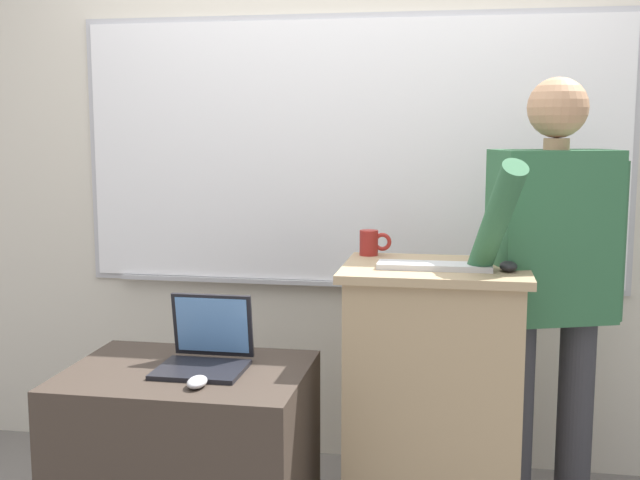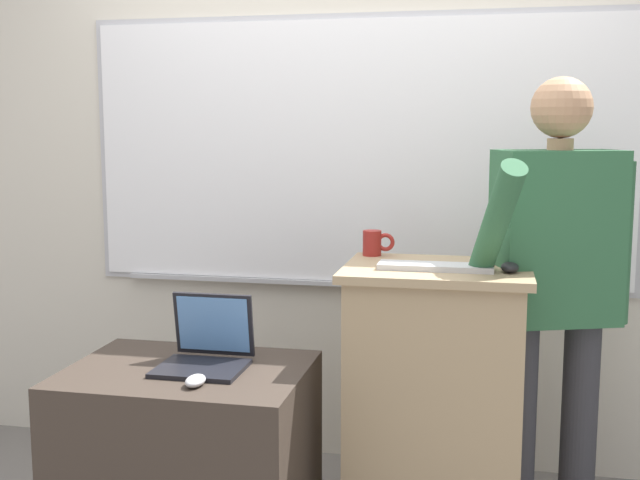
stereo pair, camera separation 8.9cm
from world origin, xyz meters
The scene contains 9 objects.
back_wall centered at (0.00, 1.30, 1.34)m, with size 6.40×0.17×2.66m.
lectern_podium centered at (0.44, 0.55, 0.52)m, with size 0.65×0.51×1.03m.
side_desk centered at (-0.38, 0.23, 0.35)m, with size 0.81×0.62×0.70m.
person_presenter centered at (0.85, 0.66, 0.98)m, with size 0.60×0.65×1.68m.
laptop centered at (-0.32, 0.28, 0.76)m, with size 0.29×0.28×0.24m.
wireless_keyboard centered at (0.44, 0.48, 1.04)m, with size 0.39×0.12×0.02m.
computer_mouse_by_laptop centered at (-0.28, 0.06, 0.72)m, with size 0.06×0.10×0.03m.
computer_mouse_by_keyboard centered at (0.69, 0.48, 1.04)m, with size 0.06×0.10×0.03m.
coffee_mug centered at (0.19, 0.74, 1.07)m, with size 0.12×0.07×0.10m.
Camera 1 is at (0.53, -2.26, 1.51)m, focal length 45.00 mm.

